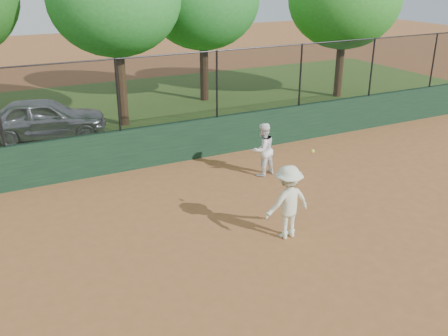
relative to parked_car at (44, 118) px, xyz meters
name	(u,v)px	position (x,y,z in m)	size (l,w,h in m)	color
ground	(239,271)	(1.99, -10.12, -0.69)	(80.00, 80.00, 0.00)	#985C31
back_wall	(139,148)	(1.99, -4.12, -0.09)	(26.00, 0.20, 1.20)	#17341F
grass_strip	(92,116)	(1.99, 1.88, -0.69)	(36.00, 12.00, 0.01)	#32561B
parked_car	(44,118)	(0.00, 0.00, 0.00)	(1.63, 4.04, 1.38)	#9DA1A6
player_second	(263,150)	(4.87, -6.21, 0.06)	(0.73, 0.57, 1.50)	white
player_main	(288,202)	(3.55, -9.40, 0.13)	(1.07, 0.64, 2.01)	beige
fence_assembly	(134,92)	(1.97, -4.12, 1.55)	(26.00, 0.06, 2.00)	black
tree_3	(203,0)	(7.04, 2.30, 3.51)	(4.74, 4.31, 6.26)	#372312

